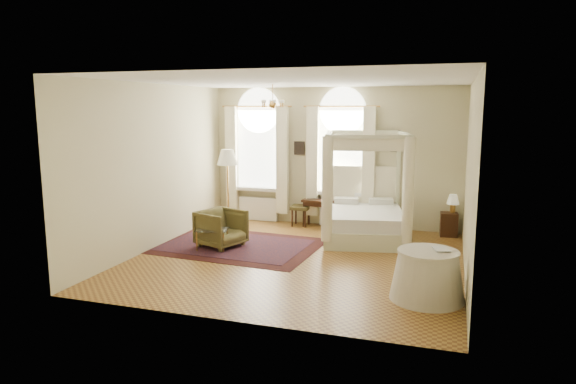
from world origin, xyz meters
name	(u,v)px	position (x,y,z in m)	size (l,w,h in m)	color
ground	(297,259)	(0.00, 0.00, 0.00)	(6.00, 6.00, 0.00)	olive
room_walls	(297,154)	(0.00, 0.00, 1.98)	(6.00, 6.00, 6.00)	beige
window_left	(258,162)	(-1.90, 2.87, 1.49)	(1.62, 0.27, 3.29)	white
window_right	(341,165)	(0.20, 2.87, 1.49)	(1.62, 0.27, 3.29)	white
chandelier	(273,103)	(-0.90, 1.20, 2.91)	(0.51, 0.45, 0.50)	#B3803B
wall_pictures	(337,147)	(0.09, 2.97, 1.89)	(2.54, 0.03, 0.39)	black
canopy_bed	(365,215)	(0.96, 1.85, 0.53)	(2.13, 2.43, 2.31)	beige
nightstand	(449,224)	(2.70, 2.70, 0.26)	(0.37, 0.33, 0.53)	#32190D
nightstand_lamp	(453,201)	(2.76, 2.78, 0.79)	(0.27, 0.27, 0.40)	#B3803B
writing_desk	(322,204)	(-0.21, 2.70, 0.56)	(0.92, 0.54, 0.66)	#32190D
laptop	(313,199)	(-0.41, 2.69, 0.67)	(0.31, 0.20, 0.02)	black
stool	(300,209)	(-0.72, 2.66, 0.41)	(0.44, 0.44, 0.49)	#463E1E
armchair	(221,228)	(-1.73, 0.35, 0.38)	(0.81, 0.84, 0.76)	#4D4521
coffee_table	(212,231)	(-1.80, 0.08, 0.38)	(0.70, 0.55, 0.42)	white
floor_lamp	(227,161)	(-2.22, 1.77, 1.60)	(0.48, 0.48, 1.88)	#B3803B
oriental_rug	(235,245)	(-1.49, 0.50, 0.01)	(3.54, 2.64, 0.01)	#3C140E
side_table	(427,275)	(2.44, -1.37, 0.37)	(1.10, 1.10, 0.75)	beige
book	(434,249)	(2.52, -1.33, 0.76)	(0.21, 0.28, 0.03)	black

